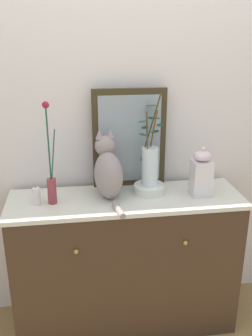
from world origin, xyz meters
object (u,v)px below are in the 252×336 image
at_px(bowl_porcelain, 149,189).
at_px(candle_pillar, 37,196).
at_px(cat_sitting, 108,171).
at_px(mirror_leaning, 129,139).
at_px(vase_slim_green, 51,179).
at_px(sideboard, 126,263).
at_px(jar_lidded_porcelain, 201,174).
at_px(vase_glass_clear, 150,163).

relative_size(bowl_porcelain, candle_pillar, 1.68).
xyz_separation_m(cat_sitting, bowl_porcelain, (0.24, 0.02, -0.13)).
bearing_deg(mirror_leaning, vase_slim_green, -156.49).
bearing_deg(sideboard, bowl_porcelain, 18.83).
xyz_separation_m(vase_slim_green, jar_lidded_porcelain, (0.84, -0.01, -0.01)).
distance_m(sideboard, jar_lidded_porcelain, 0.71).
relative_size(sideboard, vase_glass_clear, 2.55).
distance_m(vase_slim_green, bowl_porcelain, 0.57).
height_order(cat_sitting, vase_slim_green, vase_slim_green).
bearing_deg(candle_pillar, vase_glass_clear, 6.03).
xyz_separation_m(sideboard, vase_glass_clear, (0.15, 0.05, 0.62)).
height_order(sideboard, vase_glass_clear, vase_glass_clear).
xyz_separation_m(sideboard, jar_lidded_porcelain, (0.43, -0.02, 0.57)).
relative_size(jar_lidded_porcelain, candle_pillar, 2.67).
relative_size(cat_sitting, vase_glass_clear, 0.79).
height_order(sideboard, jar_lidded_porcelain, jar_lidded_porcelain).
xyz_separation_m(vase_glass_clear, jar_lidded_porcelain, (0.29, -0.07, -0.06)).
bearing_deg(candle_pillar, bowl_porcelain, 5.84).
height_order(vase_slim_green, jar_lidded_porcelain, vase_slim_green).
bearing_deg(vase_glass_clear, sideboard, -160.44).
xyz_separation_m(vase_glass_clear, candle_pillar, (-0.64, -0.07, -0.14)).
distance_m(vase_glass_clear, candle_pillar, 0.66).
bearing_deg(cat_sitting, vase_slim_green, -172.31).
bearing_deg(bowl_porcelain, cat_sitting, -175.39).
relative_size(sideboard, jar_lidded_porcelain, 4.64).
distance_m(mirror_leaning, bowl_porcelain, 0.32).
relative_size(bowl_porcelain, jar_lidded_porcelain, 0.63).
xyz_separation_m(jar_lidded_porcelain, candle_pillar, (-0.92, 0.00, -0.08)).
height_order(mirror_leaning, vase_glass_clear, mirror_leaning).
distance_m(cat_sitting, bowl_porcelain, 0.28).
distance_m(mirror_leaning, vase_slim_green, 0.52).
xyz_separation_m(cat_sitting, vase_glass_clear, (0.24, 0.02, 0.03)).
bearing_deg(sideboard, jar_lidded_porcelain, -2.46).
relative_size(cat_sitting, vase_slim_green, 0.74).
relative_size(vase_slim_green, candle_pillar, 5.20).
height_order(bowl_porcelain, vase_glass_clear, vase_glass_clear).
distance_m(bowl_porcelain, candle_pillar, 0.64).
bearing_deg(mirror_leaning, sideboard, -104.28).
xyz_separation_m(mirror_leaning, vase_glass_clear, (0.10, -0.13, -0.11)).
relative_size(vase_slim_green, vase_glass_clear, 1.07).
bearing_deg(candle_pillar, sideboard, 1.84).
height_order(vase_slim_green, vase_glass_clear, vase_glass_clear).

